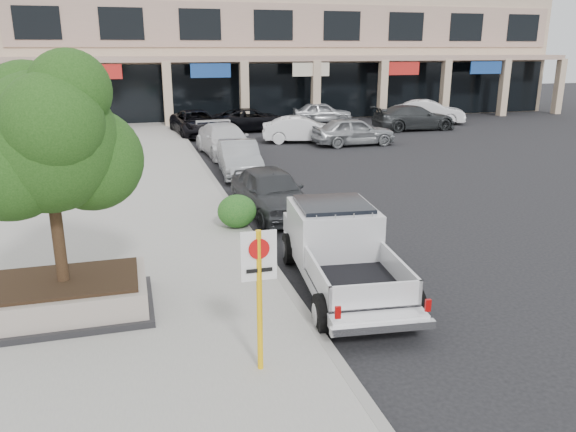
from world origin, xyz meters
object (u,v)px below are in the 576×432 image
object	(u,v)px
planter	(66,297)
curb_car_d	(197,123)
planter_tree	(56,142)
curb_car_c	(225,140)
curb_car_b	(239,159)
lot_car_f	(429,112)
lot_car_b	(301,130)
lot_car_a	(354,131)
lot_car_c	(414,118)
lot_car_e	(322,112)
pickup_truck	(344,253)
no_parking_sign	(259,282)
curb_car_a	(271,191)
lot_car_d	(252,120)

from	to	relation	value
planter	curb_car_d	distance (m)	23.59
planter_tree	curb_car_c	world-z (taller)	planter_tree
curb_car_b	lot_car_f	bearing A→B (deg)	42.71
curb_car_c	lot_car_b	xyz separation A→B (m)	(4.70, 2.76, -0.04)
lot_car_a	planter	bearing A→B (deg)	142.76
lot_car_a	lot_car_f	bearing A→B (deg)	-50.74
lot_car_c	lot_car_e	bearing A→B (deg)	42.19
planter	curb_car_b	distance (m)	12.90
planter_tree	pickup_truck	distance (m)	6.04
no_parking_sign	curb_car_d	world-z (taller)	no_parking_sign
lot_car_a	lot_car_e	size ratio (longest dim) A/B	1.06
planter_tree	curb_car_c	xyz separation A→B (m)	(5.67, 16.02, -2.67)
curb_car_c	lot_car_b	size ratio (longest dim) A/B	1.20
lot_car_e	curb_car_c	bearing A→B (deg)	149.97
lot_car_b	lot_car_e	world-z (taller)	lot_car_e
curb_car_a	lot_car_f	xyz separation A→B (m)	(15.74, 18.33, 0.06)
pickup_truck	lot_car_f	xyz separation A→B (m)	(15.65, 24.32, -0.06)
curb_car_a	lot_car_a	xyz separation A→B (m)	(7.38, 11.39, 0.02)
lot_car_a	lot_car_d	xyz separation A→B (m)	(-4.10, 6.69, -0.05)
planter	curb_car_a	size ratio (longest dim) A/B	0.74
pickup_truck	lot_car_e	xyz separation A→B (m)	(8.79, 26.78, -0.14)
no_parking_sign	lot_car_c	xyz separation A→B (m)	(15.66, 24.57, -0.86)
curb_car_b	lot_car_a	xyz separation A→B (m)	(7.28, 5.64, 0.05)
no_parking_sign	lot_car_c	distance (m)	29.15
lot_car_b	lot_car_f	xyz separation A→B (m)	(10.75, 5.25, 0.09)
lot_car_a	no_parking_sign	bearing A→B (deg)	153.70
curb_car_b	lot_car_d	bearing A→B (deg)	79.46
planter	lot_car_b	xyz separation A→B (m)	(10.50, 18.93, 0.23)
lot_car_b	lot_car_d	size ratio (longest dim) A/B	0.84
curb_car_d	curb_car_a	bearing A→B (deg)	-94.95
planter	lot_car_f	distance (m)	32.20
lot_car_d	curb_car_c	bearing A→B (deg)	149.33
pickup_truck	lot_car_a	bearing A→B (deg)	73.17
pickup_truck	lot_car_d	distance (m)	24.28
curb_car_d	lot_car_e	xyz separation A→B (m)	(9.13, 3.66, -0.03)
no_parking_sign	lot_car_b	distance (m)	23.08
no_parking_sign	curb_car_b	size ratio (longest dim) A/B	0.54
lot_car_e	curb_car_b	bearing A→B (deg)	159.07
planter_tree	curb_car_d	world-z (taller)	planter_tree
planter_tree	lot_car_f	bearing A→B (deg)	48.70
no_parking_sign	lot_car_a	distance (m)	22.42
planter_tree	lot_car_e	xyz separation A→B (m)	(14.25, 26.50, -2.71)
planter_tree	lot_car_e	bearing A→B (deg)	61.72
planter_tree	curb_car_c	distance (m)	17.20
lot_car_c	lot_car_d	size ratio (longest dim) A/B	1.05
planter	planter_tree	distance (m)	2.95
planter_tree	lot_car_c	size ratio (longest dim) A/B	0.75
lot_car_d	lot_car_e	world-z (taller)	lot_car_e
curb_car_b	lot_car_c	bearing A→B (deg)	41.22
planter	lot_car_a	distance (m)	21.54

